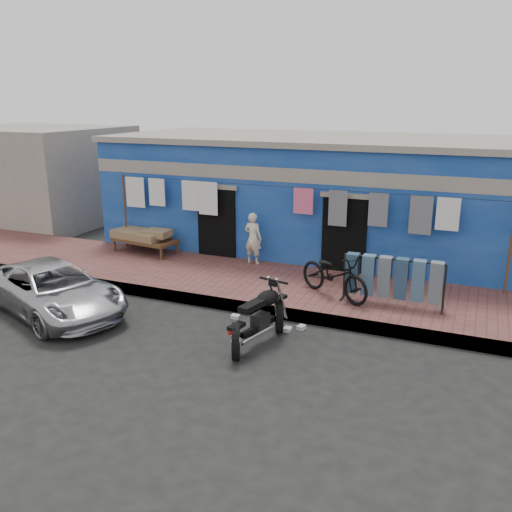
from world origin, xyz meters
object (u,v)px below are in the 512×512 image
Objects in this scene: charpoy at (145,241)px; motorcycle at (259,316)px; bicycle at (335,269)px; seated_person at (253,238)px; jeans_rack at (393,280)px; car at (53,288)px.

motorcycle is at bearing -36.77° from charpoy.
motorcycle is (-0.79, -2.35, -0.30)m from bicycle.
seated_person is at bearing 88.04° from bicycle.
bicycle reaches higher than jeans_rack.
jeans_rack is (3.82, -1.52, -0.16)m from seated_person.
charpoy is (-3.18, -0.21, -0.35)m from seated_person.
jeans_rack is at bearing -10.61° from charpoy.
motorcycle is at bearing -168.87° from bicycle.
car is 5.06m from seated_person.
car is 5.99m from bicycle.
car is 2.11× the size of motorcycle.
charpoy is at bearing 169.39° from jeans_rack.
seated_person reaches higher than car.
motorcycle is (1.81, -3.94, -0.36)m from seated_person.
seated_person is 0.71× the size of bicycle.
car is at bearing 63.98° from seated_person.
motorcycle is 3.15m from jeans_rack.
motorcycle reaches higher than charpoy.
bicycle is (5.38, 2.62, 0.32)m from car.
motorcycle is 6.23m from charpoy.
car is at bearing -157.84° from jeans_rack.
bicycle is (2.59, -1.59, -0.06)m from seated_person.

